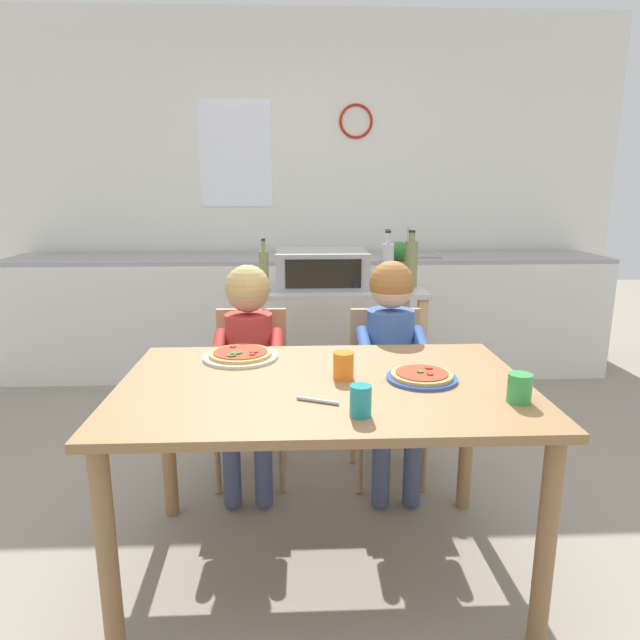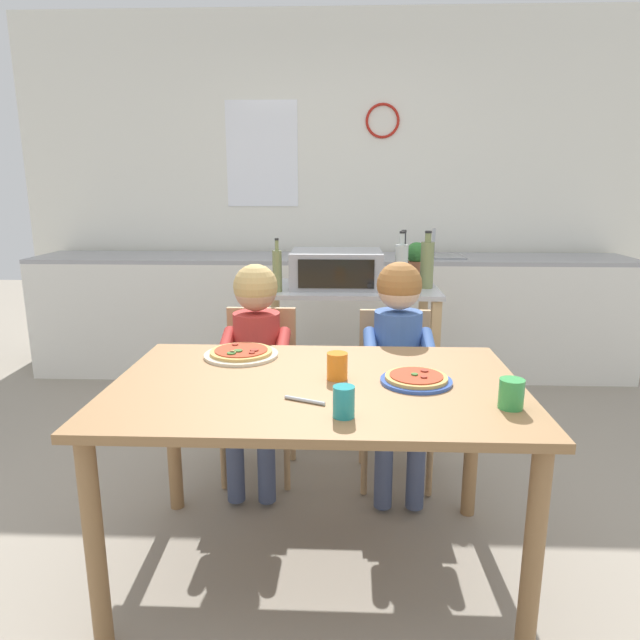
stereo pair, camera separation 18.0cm
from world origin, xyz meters
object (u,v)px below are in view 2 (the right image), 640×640
at_px(toaster_oven, 336,269).
at_px(potted_herb_plant, 416,261).
at_px(pizza_plate_cream, 241,353).
at_px(drinking_cup_orange, 337,366).
at_px(bottle_tall_green_wine, 401,267).
at_px(bottle_squat_spirits, 427,264).
at_px(dining_chair_left, 260,379).
at_px(pizza_plate_blue_rimmed, 416,379).
at_px(bottle_dark_olive_oil, 403,264).
at_px(kitchen_island_cart, 349,335).
at_px(serving_spoon, 305,400).
at_px(dining_table, 317,407).
at_px(dining_chair_right, 395,383).
at_px(bottle_slim_sauce, 277,270).
at_px(child_in_blue_striped_shirt, 399,347).
at_px(drinking_cup_teal, 344,402).
at_px(child_in_red_shirt, 255,346).
at_px(drinking_cup_green, 511,394).

bearing_deg(toaster_oven, potted_herb_plant, 20.00).
bearing_deg(pizza_plate_cream, drinking_cup_orange, -33.65).
xyz_separation_m(toaster_oven, bottle_tall_green_wine, (0.35, -0.15, 0.03)).
height_order(bottle_squat_spirits, potted_herb_plant, bottle_squat_spirits).
relative_size(dining_chair_left, pizza_plate_blue_rimmed, 3.28).
bearing_deg(bottle_dark_olive_oil, bottle_squat_spirits, -20.78).
xyz_separation_m(kitchen_island_cart, serving_spoon, (-0.16, -1.49, 0.18)).
relative_size(drinking_cup_orange, serving_spoon, 0.68).
relative_size(bottle_dark_olive_oil, dining_table, 0.22).
bearing_deg(dining_chair_right, bottle_dark_olive_oil, 82.06).
height_order(bottle_dark_olive_oil, dining_chair_left, bottle_dark_olive_oil).
height_order(bottle_squat_spirits, pizza_plate_blue_rimmed, bottle_squat_spirits).
xyz_separation_m(kitchen_island_cart, drinking_cup_orange, (-0.06, -1.26, 0.23)).
distance_m(bottle_slim_sauce, dining_table, 1.20).
distance_m(dining_table, child_in_blue_striped_shirt, 0.71).
relative_size(bottle_squat_spirits, dining_chair_right, 0.39).
bearing_deg(pizza_plate_blue_rimmed, bottle_tall_green_wine, 87.22).
distance_m(bottle_slim_sauce, dining_chair_left, 0.61).
relative_size(kitchen_island_cart, toaster_oven, 1.96).
height_order(bottle_slim_sauce, drinking_cup_teal, bottle_slim_sauce).
xyz_separation_m(bottle_slim_sauce, dining_chair_left, (-0.05, -0.37, -0.49)).
relative_size(dining_chair_left, drinking_cup_teal, 8.59).
relative_size(bottle_squat_spirits, drinking_cup_teal, 3.35).
xyz_separation_m(dining_table, serving_spoon, (-0.03, -0.19, 0.10)).
height_order(kitchen_island_cart, pizza_plate_cream, kitchen_island_cart).
height_order(child_in_red_shirt, drinking_cup_green, child_in_red_shirt).
height_order(bottle_tall_green_wine, potted_herb_plant, bottle_tall_green_wine).
relative_size(child_in_blue_striped_shirt, drinking_cup_green, 11.44).
bearing_deg(child_in_red_shirt, drinking_cup_teal, -66.66).
xyz_separation_m(bottle_tall_green_wine, child_in_red_shirt, (-0.72, -0.51, -0.30)).
distance_m(bottle_dark_olive_oil, bottle_tall_green_wine, 0.17).
bearing_deg(bottle_slim_sauce, pizza_plate_cream, -93.54).
bearing_deg(drinking_cup_orange, dining_chair_left, 117.89).
distance_m(potted_herb_plant, drinking_cup_green, 1.70).
height_order(drinking_cup_orange, serving_spoon, drinking_cup_orange).
xyz_separation_m(drinking_cup_green, drinking_cup_teal, (-0.51, -0.09, 0.00)).
distance_m(kitchen_island_cart, bottle_tall_green_wine, 0.52).
height_order(bottle_slim_sauce, potted_herb_plant, bottle_slim_sauce).
height_order(child_in_blue_striped_shirt, drinking_cup_orange, child_in_blue_striped_shirt).
distance_m(dining_chair_left, serving_spoon, 1.03).
height_order(drinking_cup_teal, drinking_cup_orange, same).
bearing_deg(dining_chair_right, toaster_oven, 117.29).
bearing_deg(bottle_squat_spirits, drinking_cup_teal, -106.29).
distance_m(potted_herb_plant, child_in_blue_striped_shirt, 0.92).
relative_size(pizza_plate_blue_rimmed, drinking_cup_orange, 2.61).
xyz_separation_m(child_in_blue_striped_shirt, drinking_cup_green, (0.26, -0.84, 0.09)).
height_order(bottle_dark_olive_oil, drinking_cup_green, bottle_dark_olive_oil).
bearing_deg(drinking_cup_green, pizza_plate_blue_rimmed, 140.00).
height_order(child_in_red_shirt, drinking_cup_orange, child_in_red_shirt).
relative_size(bottle_squat_spirits, dining_chair_left, 0.39).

